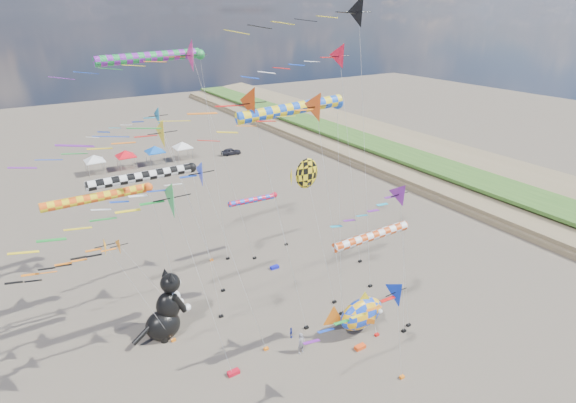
# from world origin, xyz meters

# --- Properties ---
(delta_kite_0) EXTENTS (8.55, 1.80, 14.36)m
(delta_kite_0) POSITION_xyz_m (5.16, 4.58, 13.11)
(delta_kite_0) COLOR #74218E
(delta_kite_0) RESTS_ON ground
(delta_kite_1) EXTENTS (11.56, 2.55, 16.31)m
(delta_kite_1) POSITION_xyz_m (-10.28, 7.53, 14.78)
(delta_kite_1) COLOR green
(delta_kite_1) RESTS_ON ground
(delta_kite_2) EXTENTS (13.23, 2.61, 17.74)m
(delta_kite_2) POSITION_xyz_m (-6.46, 17.84, 16.17)
(delta_kite_2) COLOR gold
(delta_kite_2) RESTS_ON ground
(delta_kite_3) EXTENTS (10.77, 1.65, 7.85)m
(delta_kite_3) POSITION_xyz_m (-12.81, 18.83, 6.60)
(delta_kite_3) COLOR orange
(delta_kite_3) RESTS_ON ground
(delta_kite_4) EXTENTS (8.76, 1.95, 9.76)m
(delta_kite_4) POSITION_xyz_m (1.11, 0.57, 8.45)
(delta_kite_4) COLOR #0A2ECF
(delta_kite_4) RESTS_ON ground
(delta_kite_5) EXTENTS (12.50, 2.56, 26.33)m
(delta_kite_5) POSITION_xyz_m (6.75, 10.85, 24.76)
(delta_kite_5) COLOR black
(delta_kite_5) RESTS_ON ground
(delta_kite_6) EXTENTS (9.94, 1.88, 16.79)m
(delta_kite_6) POSITION_xyz_m (-7.42, 8.53, 15.49)
(delta_kite_6) COLOR #1A36E3
(delta_kite_6) RESTS_ON ground
(delta_kite_7) EXTENTS (15.23, 2.48, 20.89)m
(delta_kite_7) POSITION_xyz_m (-4.19, 8.97, 19.33)
(delta_kite_7) COLOR #C93D09
(delta_kite_7) RESTS_ON ground
(delta_kite_8) EXTENTS (11.62, 2.43, 22.68)m
(delta_kite_8) POSITION_xyz_m (9.09, 15.01, 21.17)
(delta_kite_8) COLOR red
(delta_kite_8) RESTS_ON ground
(delta_kite_9) EXTENTS (8.41, 1.97, 17.27)m
(delta_kite_9) POSITION_xyz_m (-4.12, 23.77, 15.95)
(delta_kite_9) COLOR #1583BB
(delta_kite_9) RESTS_ON ground
(delta_kite_10) EXTENTS (15.01, 3.06, 23.16)m
(delta_kite_10) POSITION_xyz_m (-1.77, 21.68, 21.41)
(delta_kite_10) COLOR #D62176
(delta_kite_10) RESTS_ON ground
(delta_kite_11) EXTENTS (11.65, 2.18, 20.50)m
(delta_kite_11) POSITION_xyz_m (-0.00, 8.06, 19.08)
(delta_kite_11) COLOR #D94B14
(delta_kite_11) RESTS_ON ground
(delta_kite_12) EXTENTS (10.07, 1.56, 10.91)m
(delta_kite_12) POSITION_xyz_m (-14.18, 13.45, 9.70)
(delta_kite_12) COLOR #FF9E13
(delta_kite_12) RESTS_ON ground
(windsock_0) EXTENTS (9.52, 0.87, 19.40)m
(windsock_0) POSITION_xyz_m (0.20, 8.92, 18.90)
(windsock_0) COLOR blue
(windsock_0) RESTS_ON ground
(windsock_1) EXTENTS (7.93, 0.71, 10.75)m
(windsock_1) POSITION_xyz_m (3.91, 4.25, 10.33)
(windsock_1) COLOR #D5440F
(windsock_1) RESTS_ON ground
(windsock_2) EXTENTS (9.10, 0.74, 14.63)m
(windsock_2) POSITION_xyz_m (-8.96, 14.26, 14.19)
(windsock_2) COLOR black
(windsock_2) RESTS_ON ground
(windsock_3) EXTENTS (9.83, 0.80, 11.84)m
(windsock_3) POSITION_xyz_m (-11.43, 19.34, 11.39)
(windsock_3) COLOR #FF5B15
(windsock_3) RESTS_ON ground
(windsock_4) EXTENTS (10.64, 0.90, 21.89)m
(windsock_4) POSITION_xyz_m (-4.86, 23.14, 21.37)
(windsock_4) COLOR #1A903A
(windsock_4) RESTS_ON ground
(windsock_5) EXTENTS (7.12, 0.62, 6.94)m
(windsock_5) POSITION_xyz_m (3.87, 22.46, 6.57)
(windsock_5) COLOR red
(windsock_5) RESTS_ON ground
(angelfish_kite) EXTENTS (3.74, 3.02, 13.85)m
(angelfish_kite) POSITION_xyz_m (3.48, 12.60, 12.44)
(angelfish_kite) COLOR yellow
(angelfish_kite) RESTS_ON ground
(cat_inflatable) EXTENTS (4.70, 3.01, 5.88)m
(cat_inflatable) POSITION_xyz_m (-8.86, 14.54, 2.94)
(cat_inflatable) COLOR black
(cat_inflatable) RESTS_ON ground
(fish_inflatable) EXTENTS (5.66, 2.91, 4.16)m
(fish_inflatable) POSITION_xyz_m (4.83, 6.08, 2.02)
(fish_inflatable) COLOR blue
(fish_inflatable) RESTS_ON ground
(person_adult) EXTENTS (0.77, 0.60, 1.86)m
(person_adult) POSITION_xyz_m (-0.60, 6.77, 0.93)
(person_adult) COLOR slate
(person_adult) RESTS_ON ground
(child_green) EXTENTS (0.62, 0.59, 1.01)m
(child_green) POSITION_xyz_m (5.24, 7.08, 0.51)
(child_green) COLOR #22804C
(child_green) RESTS_ON ground
(child_blue) EXTENTS (0.56, 0.60, 0.99)m
(child_blue) POSITION_xyz_m (-0.32, 8.70, 0.50)
(child_blue) COLOR #2D3CA4
(child_blue) RESTS_ON ground
(kite_bag_0) EXTENTS (0.90, 0.44, 0.30)m
(kite_bag_0) POSITION_xyz_m (3.67, 4.63, 0.15)
(kite_bag_0) COLOR #E84413
(kite_bag_0) RESTS_ON ground
(kite_bag_1) EXTENTS (0.90, 0.44, 0.30)m
(kite_bag_1) POSITION_xyz_m (-6.16, 7.53, 0.15)
(kite_bag_1) COLOR red
(kite_bag_1) RESTS_ON ground
(kite_bag_2) EXTENTS (0.90, 0.44, 0.30)m
(kite_bag_2) POSITION_xyz_m (4.01, 18.76, 0.15)
(kite_bag_2) COLOR #1216B6
(kite_bag_2) RESTS_ON ground
(tent_row) EXTENTS (19.20, 4.20, 3.80)m
(tent_row) POSITION_xyz_m (1.50, 60.00, 3.15)
(tent_row) COLOR white
(tent_row) RESTS_ON ground
(parked_car) EXTENTS (3.86, 1.85, 1.27)m
(parked_car) POSITION_xyz_m (17.57, 58.00, 0.64)
(parked_car) COLOR #26262D
(parked_car) RESTS_ON ground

